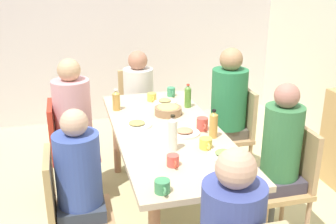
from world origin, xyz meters
name	(u,v)px	position (x,y,z in m)	size (l,w,h in m)	color
ground_plane	(168,215)	(0.00, 0.00, 0.00)	(5.72, 5.72, 0.00)	#BEBA8A
wall_left	(121,21)	(-2.44, 0.00, 1.30)	(0.12, 4.36, 2.60)	silver
dining_table	(168,141)	(0.00, 0.00, 0.69)	(1.94, 0.81, 0.78)	beige
chair_1	(138,106)	(-1.35, 0.00, 0.51)	(0.40, 0.40, 0.90)	tan
person_1	(139,93)	(-1.26, 0.00, 0.69)	(0.32, 0.32, 1.15)	brown
chair_2	(288,178)	(0.49, 0.78, 0.51)	(0.40, 0.40, 0.90)	tan
person_2	(279,153)	(0.49, 0.69, 0.73)	(0.30, 0.30, 1.24)	#454540
chair_3	(235,129)	(-0.49, 0.78, 0.51)	(0.40, 0.40, 0.90)	tan
person_3	(228,103)	(-0.49, 0.70, 0.78)	(0.33, 0.33, 1.29)	brown
chair_4	(69,208)	(0.49, -0.78, 0.51)	(0.40, 0.40, 0.90)	tan
person_4	(81,181)	(0.49, -0.69, 0.70)	(0.30, 0.30, 1.18)	#2A3A4D
chair_5	(66,146)	(-0.49, -0.78, 0.51)	(0.40, 0.40, 0.90)	#B42525
person_5	(74,118)	(-0.49, -0.69, 0.76)	(0.31, 0.31, 1.28)	#51493D
plate_0	(185,132)	(0.10, 0.10, 0.79)	(0.23, 0.23, 0.04)	silver
plate_1	(137,124)	(-0.15, -0.22, 0.79)	(0.24, 0.24, 0.04)	white
plate_2	(224,154)	(0.53, 0.25, 0.79)	(0.22, 0.22, 0.04)	silver
plate_3	(165,101)	(-0.64, 0.13, 0.79)	(0.21, 0.21, 0.04)	white
bowl_0	(168,110)	(-0.33, 0.09, 0.82)	(0.23, 0.23, 0.09)	#906F4C
cup_0	(162,186)	(0.87, -0.25, 0.82)	(0.13, 0.09, 0.08)	#3F8D59
cup_1	(173,161)	(0.58, -0.11, 0.82)	(0.12, 0.08, 0.07)	#D25146
cup_2	(171,92)	(-0.82, 0.24, 0.82)	(0.11, 0.08, 0.09)	#3F9265
cup_3	(206,143)	(0.38, 0.17, 0.82)	(0.12, 0.09, 0.07)	#DDC549
cup_4	(152,97)	(-0.72, 0.03, 0.82)	(0.12, 0.08, 0.07)	#E4C04E
cup_5	(202,124)	(0.06, 0.26, 0.83)	(0.12, 0.09, 0.10)	#C94C40
bottle_0	(173,134)	(0.36, -0.06, 0.90)	(0.06, 0.06, 0.26)	silver
bottle_1	(188,96)	(-0.47, 0.30, 0.88)	(0.06, 0.06, 0.22)	#528931
bottle_2	(116,100)	(-0.56, -0.32, 0.87)	(0.07, 0.07, 0.19)	#BF9243
bottle_3	(214,124)	(0.21, 0.29, 0.88)	(0.06, 0.06, 0.22)	gold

